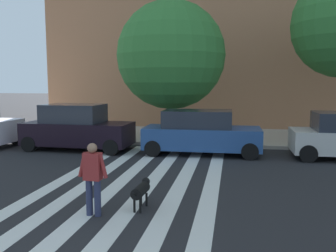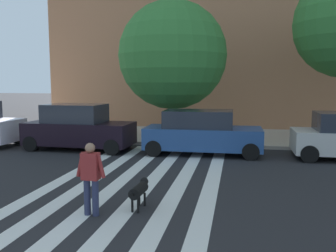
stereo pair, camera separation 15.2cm
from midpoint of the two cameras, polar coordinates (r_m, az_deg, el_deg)
name	(u,v)px [view 2 (the right image)]	position (r m, az deg, el deg)	size (l,w,h in m)	color
ground_plane	(118,195)	(9.86, -7.39, -10.64)	(160.00, 160.00, 0.00)	#232326
sidewalk_far	(180,135)	(19.82, 2.13, -1.47)	(80.00, 6.00, 0.15)	#B4A696
crosswalk_stripes	(122,195)	(9.83, -6.77, -10.67)	(4.95, 14.33, 0.01)	silver
parked_car_behind_first	(78,128)	(16.40, -13.63, -0.32)	(4.75, 2.13, 2.00)	black
parked_car_third_in_line	(202,133)	(15.00, 5.59, -1.06)	(4.77, 2.00, 1.82)	navy
street_tree_nearest	(173,55)	(17.64, 0.97, 11.06)	(5.17, 5.17, 6.68)	#4C3823
pedestrian_dog_walker	(91,175)	(8.26, -11.51, -7.51)	(0.71, 0.26, 1.64)	#282D4C
dog_on_leash	(139,190)	(8.68, -4.02, -9.99)	(0.30, 1.10, 0.65)	black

